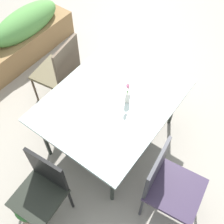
# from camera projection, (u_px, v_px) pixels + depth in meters

# --- Properties ---
(ground_plane) EXTENTS (12.00, 12.00, 0.00)m
(ground_plane) POSITION_uv_depth(u_px,v_px,m) (114.00, 137.00, 3.44)
(ground_plane) COLOR gray
(dining_table) EXTENTS (1.49, 1.17, 0.75)m
(dining_table) POSITION_uv_depth(u_px,v_px,m) (112.00, 102.00, 2.88)
(dining_table) COLOR #B2C6C1
(dining_table) RESTS_ON ground
(chair_far_side) EXTENTS (0.54, 0.54, 0.97)m
(chair_far_side) POSITION_uv_depth(u_px,v_px,m) (60.00, 70.00, 3.39)
(chair_far_side) COLOR brown
(chair_far_side) RESTS_ON ground
(chair_near_left) EXTENTS (0.53, 0.53, 0.92)m
(chair_near_left) POSITION_uv_depth(u_px,v_px,m) (169.00, 183.00, 2.54)
(chair_near_left) COLOR #362A42
(chair_near_left) RESTS_ON ground
(chair_end_left) EXTENTS (0.46, 0.46, 0.90)m
(chair_end_left) POSITION_uv_depth(u_px,v_px,m) (42.00, 188.00, 2.52)
(chair_end_left) COLOR black
(chair_end_left) RESTS_ON ground
(flower_vase) EXTENTS (0.06, 0.06, 0.28)m
(flower_vase) POSITION_uv_depth(u_px,v_px,m) (128.00, 94.00, 2.73)
(flower_vase) COLOR silver
(flower_vase) RESTS_ON dining_table
(potted_plant) EXTENTS (0.25, 0.25, 0.46)m
(potted_plant) POSITION_uv_depth(u_px,v_px,m) (30.00, 210.00, 2.68)
(potted_plant) COLOR gray
(potted_plant) RESTS_ON ground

